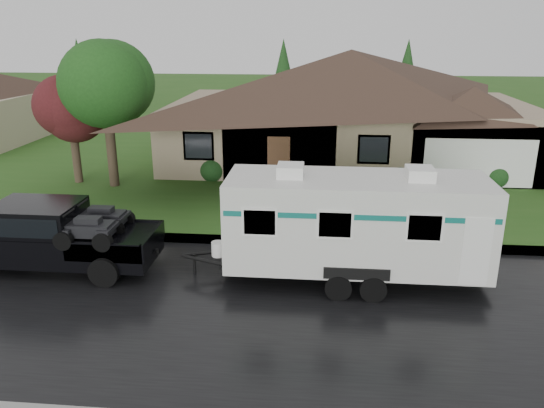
{
  "coord_description": "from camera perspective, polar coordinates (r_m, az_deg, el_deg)",
  "views": [
    {
      "loc": [
        0.61,
        -13.86,
        6.74
      ],
      "look_at": [
        -0.88,
        2.0,
        1.46
      ],
      "focal_mm": 35.0,
      "sensor_mm": 36.0,
      "label": 1
    }
  ],
  "objects": [
    {
      "name": "tree_red",
      "position": [
        24.89,
        -20.87,
        9.74
      ],
      "size": [
        2.94,
        2.94,
        4.87
      ],
      "color": "#382B1E",
      "rests_on": "lawn"
    },
    {
      "name": "lawn",
      "position": [
        29.63,
        4.06,
        5.3
      ],
      "size": [
        140.0,
        26.0,
        0.15
      ],
      "primitive_type": "cube",
      "color": "#29551A",
      "rests_on": "ground"
    },
    {
      "name": "shrub_row",
      "position": [
        23.99,
        8.52,
        3.43
      ],
      "size": [
        13.6,
        1.0,
        1.0
      ],
      "color": "#143814",
      "rests_on": "lawn"
    },
    {
      "name": "ground",
      "position": [
        15.42,
        2.58,
        -7.58
      ],
      "size": [
        140.0,
        140.0,
        0.0
      ],
      "primitive_type": "plane",
      "color": "#29551A",
      "rests_on": "ground"
    },
    {
      "name": "travel_trailer",
      "position": [
        14.57,
        9.0,
        -1.89
      ],
      "size": [
        7.37,
        2.59,
        3.31
      ],
      "color": "silver",
      "rests_on": "ground"
    },
    {
      "name": "road",
      "position": [
        13.65,
        2.15,
        -11.23
      ],
      "size": [
        140.0,
        8.0,
        0.01
      ],
      "primitive_type": "cube",
      "color": "black",
      "rests_on": "ground"
    },
    {
      "name": "pickup_truck",
      "position": [
        16.72,
        -22.88,
        -3.0
      ],
      "size": [
        5.98,
        2.27,
        1.99
      ],
      "color": "black",
      "rests_on": "ground"
    },
    {
      "name": "house_main",
      "position": [
        27.93,
        8.97,
        11.66
      ],
      "size": [
        19.44,
        10.8,
        6.9
      ],
      "color": "#9B8669",
      "rests_on": "lawn"
    },
    {
      "name": "curb",
      "position": [
        17.44,
        2.96,
        -4.14
      ],
      "size": [
        140.0,
        0.5,
        0.15
      ],
      "primitive_type": "cube",
      "color": "gray",
      "rests_on": "ground"
    },
    {
      "name": "tree_left_green",
      "position": [
        23.66,
        -17.48,
        11.82
      ],
      "size": [
        3.69,
        3.69,
        6.11
      ],
      "color": "#382B1E",
      "rests_on": "lawn"
    }
  ]
}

